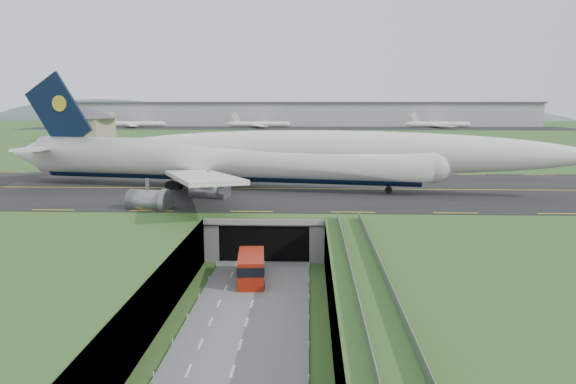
{
  "coord_description": "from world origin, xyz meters",
  "views": [
    {
      "loc": [
        5.93,
        -64.06,
        21.12
      ],
      "look_at": [
        2.72,
        20.0,
        7.66
      ],
      "focal_mm": 35.0,
      "sensor_mm": 36.0,
      "label": 1
    }
  ],
  "objects": [
    {
      "name": "ground",
      "position": [
        0.0,
        0.0,
        0.0
      ],
      "size": [
        900.0,
        900.0,
        0.0
      ],
      "primitive_type": "plane",
      "color": "#2E5823",
      "rests_on": "ground"
    },
    {
      "name": "airfield_deck",
      "position": [
        0.0,
        0.0,
        3.0
      ],
      "size": [
        800.0,
        800.0,
        6.0
      ],
      "primitive_type": "cube",
      "color": "gray",
      "rests_on": "ground"
    },
    {
      "name": "trench_road",
      "position": [
        0.0,
        -7.5,
        0.1
      ],
      "size": [
        12.0,
        75.0,
        0.2
      ],
      "primitive_type": "cube",
      "color": "slate",
      "rests_on": "ground"
    },
    {
      "name": "taxiway",
      "position": [
        0.0,
        33.0,
        6.09
      ],
      "size": [
        800.0,
        44.0,
        0.18
      ],
      "primitive_type": "cube",
      "color": "black",
      "rests_on": "airfield_deck"
    },
    {
      "name": "tunnel_portal",
      "position": [
        0.0,
        16.71,
        3.33
      ],
      "size": [
        17.0,
        22.3,
        6.0
      ],
      "color": "gray",
      "rests_on": "ground"
    },
    {
      "name": "guideway",
      "position": [
        11.0,
        -19.11,
        5.32
      ],
      "size": [
        3.0,
        53.0,
        7.05
      ],
      "color": "#A8A8A3",
      "rests_on": "ground"
    },
    {
      "name": "jumbo_jet",
      "position": [
        -1.78,
        32.26,
        11.78
      ],
      "size": [
        102.3,
        63.69,
        21.41
      ],
      "rotation": [
        0.0,
        0.0,
        -0.18
      ],
      "color": "white",
      "rests_on": "ground"
    },
    {
      "name": "shuttle_tram",
      "position": [
        -0.86,
        -0.31,
        1.82
      ],
      "size": [
        3.73,
        8.39,
        3.31
      ],
      "rotation": [
        0.0,
        0.0,
        0.08
      ],
      "color": "#A91F0B",
      "rests_on": "ground"
    },
    {
      "name": "service_building",
      "position": [
        -83.02,
        157.43,
        13.96
      ],
      "size": [
        27.4,
        27.4,
        13.44
      ],
      "rotation": [
        0.0,
        0.0,
        -0.12
      ],
      "color": "tan",
      "rests_on": "ground"
    },
    {
      "name": "cargo_terminal",
      "position": [
        -0.13,
        299.41,
        13.96
      ],
      "size": [
        320.0,
        67.0,
        15.6
      ],
      "color": "#B2B2B2",
      "rests_on": "ground"
    },
    {
      "name": "distant_hills",
      "position": [
        64.38,
        430.0,
        -4.0
      ],
      "size": [
        700.0,
        91.0,
        60.0
      ],
      "color": "#556662",
      "rests_on": "ground"
    }
  ]
}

